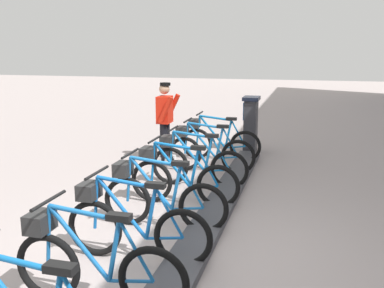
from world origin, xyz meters
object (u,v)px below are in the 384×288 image
(payment_kiosk, at_px, (251,123))
(bike_docked_1, at_px, (207,150))
(bike_docked_4, at_px, (159,197))
(worker_near_rack, at_px, (165,119))
(bike_docked_3, at_px, (179,177))
(bike_docked_6, at_px, (91,264))
(bike_docked_5, at_px, (131,224))
(bike_docked_2, at_px, (195,162))
(bike_docked_0, at_px, (217,141))

(payment_kiosk, relative_size, bike_docked_1, 0.74)
(bike_docked_4, height_order, worker_near_rack, worker_near_rack)
(bike_docked_3, bearing_deg, bike_docked_1, -90.00)
(bike_docked_6, bearing_deg, bike_docked_3, -90.00)
(payment_kiosk, bearing_deg, bike_docked_4, 83.12)
(bike_docked_4, height_order, bike_docked_5, same)
(bike_docked_2, relative_size, bike_docked_4, 1.00)
(bike_docked_3, distance_m, bike_docked_5, 1.87)
(bike_docked_0, relative_size, worker_near_rack, 1.04)
(bike_docked_3, relative_size, bike_docked_5, 1.00)
(bike_docked_2, bearing_deg, bike_docked_0, -90.00)
(bike_docked_3, bearing_deg, payment_kiosk, -98.56)
(payment_kiosk, distance_m, bike_docked_5, 5.71)
(bike_docked_1, bearing_deg, bike_docked_0, -90.00)
(bike_docked_4, xyz_separation_m, bike_docked_5, (0.00, 0.94, 0.00))
(bike_docked_1, xyz_separation_m, bike_docked_4, (0.00, 2.81, 0.00))
(bike_docked_0, bearing_deg, worker_near_rack, 16.94)
(payment_kiosk, bearing_deg, bike_docked_0, 60.02)
(bike_docked_2, distance_m, bike_docked_6, 3.75)
(bike_docked_0, xyz_separation_m, bike_docked_1, (0.00, 0.94, 0.00))
(bike_docked_1, relative_size, bike_docked_2, 1.00)
(bike_docked_3, xyz_separation_m, worker_near_rack, (1.06, -2.49, 0.48))
(bike_docked_2, distance_m, bike_docked_4, 1.87)
(bike_docked_4, xyz_separation_m, worker_near_rack, (1.06, -3.42, 0.48))
(bike_docked_2, xyz_separation_m, worker_near_rack, (1.06, -1.55, 0.48))
(payment_kiosk, distance_m, bike_docked_6, 6.64)
(bike_docked_0, xyz_separation_m, bike_docked_2, (0.00, 1.87, 0.00))
(bike_docked_1, height_order, bike_docked_2, same)
(bike_docked_0, relative_size, bike_docked_1, 1.00)
(bike_docked_0, distance_m, bike_docked_6, 5.62)
(bike_docked_0, height_order, bike_docked_5, same)
(bike_docked_0, bearing_deg, bike_docked_6, 90.00)
(bike_docked_1, bearing_deg, bike_docked_4, 90.00)
(bike_docked_5, relative_size, bike_docked_6, 1.00)
(bike_docked_2, bearing_deg, bike_docked_5, 90.00)
(bike_docked_1, bearing_deg, bike_docked_3, 90.00)
(payment_kiosk, distance_m, bike_docked_0, 1.17)
(bike_docked_1, distance_m, bike_docked_5, 3.75)
(bike_docked_5, bearing_deg, bike_docked_3, -90.00)
(bike_docked_1, xyz_separation_m, bike_docked_6, (0.00, 4.68, 0.00))
(bike_docked_6, height_order, worker_near_rack, worker_near_rack)
(bike_docked_6, bearing_deg, bike_docked_4, -90.00)
(bike_docked_4, xyz_separation_m, bike_docked_6, (0.00, 1.87, 0.00))
(bike_docked_0, bearing_deg, bike_docked_3, 90.00)
(payment_kiosk, bearing_deg, worker_near_rack, 38.87)
(bike_docked_2, bearing_deg, bike_docked_4, 90.00)
(payment_kiosk, bearing_deg, bike_docked_5, 84.25)
(bike_docked_5, bearing_deg, bike_docked_4, -90.00)
(bike_docked_0, relative_size, bike_docked_5, 1.00)
(bike_docked_5, distance_m, bike_docked_6, 0.94)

